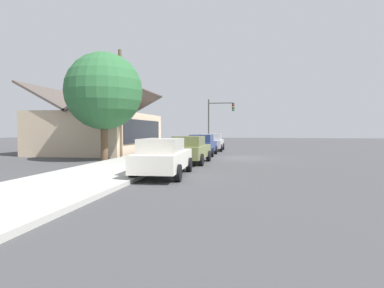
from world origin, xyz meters
name	(u,v)px	position (x,y,z in m)	size (l,w,h in m)	color
ground_plane	(239,158)	(0.00, 0.00, 0.00)	(120.00, 120.00, 0.00)	#424244
sidewalk_curb	(161,156)	(0.00, 5.60, 0.08)	(60.00, 4.20, 0.16)	#B2AFA8
car_ivory	(163,157)	(-9.69, 2.87, 0.82)	(4.94, 2.08, 1.59)	silver
car_olive	(190,149)	(-4.18, 2.71, 0.81)	(4.41, 2.06, 1.59)	olive
car_navy	(202,145)	(1.82, 2.83, 0.81)	(4.59, 1.99, 1.59)	navy
car_silver	(212,142)	(7.63, 2.68, 0.82)	(4.70, 2.05, 1.59)	silver
storefront_building	(102,131)	(4.06, 11.98, 1.82)	(12.13, 7.85, 5.48)	#CCB293
shade_tree	(104,91)	(-3.56, 8.29, 4.34)	(4.79, 4.79, 6.76)	brown
traffic_light_main	(219,115)	(12.25, 2.54, 3.49)	(0.37, 2.79, 5.20)	#383833
utility_pole_wooden	(120,101)	(-1.08, 8.20, 3.93)	(1.80, 0.24, 7.50)	brown
fire_hydrant_red	(168,154)	(-3.56, 4.20, 0.50)	(0.22, 0.22, 0.71)	red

